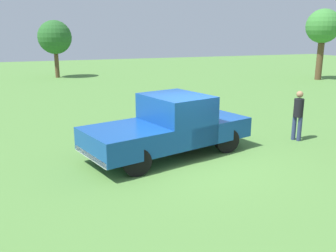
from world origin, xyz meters
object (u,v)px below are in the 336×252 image
at_px(person_bystander, 298,113).
at_px(tree_far_center, 55,38).
at_px(pickup_truck, 172,124).
at_px(tree_side, 323,27).

bearing_deg(person_bystander, tree_far_center, -97.69).
height_order(pickup_truck, tree_side, tree_side).
relative_size(person_bystander, tree_side, 0.32).
height_order(pickup_truck, tree_far_center, tree_far_center).
distance_m(person_bystander, tree_side, 18.01).
xyz_separation_m(tree_far_center, tree_side, (-18.71, 8.49, 0.76)).
bearing_deg(tree_side, pickup_truck, 36.32).
xyz_separation_m(pickup_truck, person_bystander, (-4.52, 0.14, 0.03)).
distance_m(pickup_truck, person_bystander, 4.52).
height_order(tree_far_center, tree_side, tree_side).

